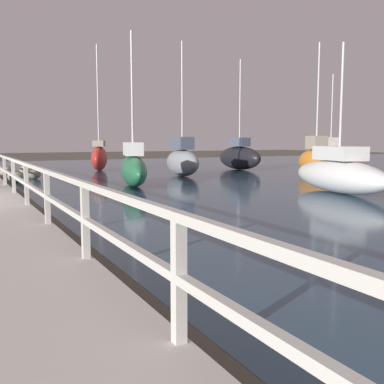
{
  "coord_description": "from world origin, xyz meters",
  "views": [
    {
      "loc": [
        0.31,
        -13.43,
        1.86
      ],
      "look_at": [
        5.53,
        -3.43,
        0.57
      ],
      "focal_mm": 42.0,
      "sensor_mm": 36.0,
      "label": 1
    }
  ],
  "objects_px": {
    "sailboat_orange": "(316,160)",
    "sailboat_red": "(99,157)",
    "sailboat_green": "(133,168)",
    "sailboat_gray": "(182,160)",
    "sailboat_yellow": "(330,155)",
    "sailboat_white": "(339,174)",
    "sailboat_black": "(239,156)"
  },
  "relations": [
    {
      "from": "sailboat_yellow",
      "to": "sailboat_black",
      "type": "relative_size",
      "value": 0.96
    },
    {
      "from": "sailboat_orange",
      "to": "sailboat_red",
      "type": "bearing_deg",
      "value": 145.44
    },
    {
      "from": "sailboat_yellow",
      "to": "sailboat_gray",
      "type": "bearing_deg",
      "value": -146.66
    },
    {
      "from": "sailboat_red",
      "to": "sailboat_gray",
      "type": "xyz_separation_m",
      "value": [
        2.6,
        -6.42,
        0.0
      ]
    },
    {
      "from": "sailboat_red",
      "to": "sailboat_black",
      "type": "bearing_deg",
      "value": 0.25
    },
    {
      "from": "sailboat_red",
      "to": "sailboat_gray",
      "type": "height_order",
      "value": "sailboat_red"
    },
    {
      "from": "sailboat_white",
      "to": "sailboat_red",
      "type": "height_order",
      "value": "sailboat_red"
    },
    {
      "from": "sailboat_black",
      "to": "sailboat_gray",
      "type": "distance_m",
      "value": 6.42
    },
    {
      "from": "sailboat_white",
      "to": "sailboat_black",
      "type": "height_order",
      "value": "sailboat_black"
    },
    {
      "from": "sailboat_orange",
      "to": "sailboat_white",
      "type": "relative_size",
      "value": 1.23
    },
    {
      "from": "sailboat_white",
      "to": "sailboat_gray",
      "type": "height_order",
      "value": "sailboat_gray"
    },
    {
      "from": "sailboat_black",
      "to": "sailboat_white",
      "type": "bearing_deg",
      "value": -113.54
    },
    {
      "from": "sailboat_orange",
      "to": "sailboat_green",
      "type": "relative_size",
      "value": 1.11
    },
    {
      "from": "sailboat_orange",
      "to": "sailboat_yellow",
      "type": "relative_size",
      "value": 1.04
    },
    {
      "from": "sailboat_black",
      "to": "sailboat_gray",
      "type": "bearing_deg",
      "value": -156.75
    },
    {
      "from": "sailboat_orange",
      "to": "sailboat_white",
      "type": "height_order",
      "value": "sailboat_orange"
    },
    {
      "from": "sailboat_yellow",
      "to": "sailboat_black",
      "type": "height_order",
      "value": "sailboat_black"
    },
    {
      "from": "sailboat_white",
      "to": "sailboat_gray",
      "type": "distance_m",
      "value": 9.5
    },
    {
      "from": "sailboat_black",
      "to": "sailboat_gray",
      "type": "xyz_separation_m",
      "value": [
        -5.63,
        -3.1,
        -0.0
      ]
    },
    {
      "from": "sailboat_yellow",
      "to": "sailboat_green",
      "type": "height_order",
      "value": "sailboat_yellow"
    },
    {
      "from": "sailboat_white",
      "to": "sailboat_red",
      "type": "bearing_deg",
      "value": 118.07
    },
    {
      "from": "sailboat_yellow",
      "to": "sailboat_white",
      "type": "xyz_separation_m",
      "value": [
        -12.28,
        -12.86,
        -0.16
      ]
    },
    {
      "from": "sailboat_green",
      "to": "sailboat_gray",
      "type": "relative_size",
      "value": 0.9
    },
    {
      "from": "sailboat_orange",
      "to": "sailboat_gray",
      "type": "bearing_deg",
      "value": 166.56
    },
    {
      "from": "sailboat_black",
      "to": "sailboat_yellow",
      "type": "bearing_deg",
      "value": -2.93
    },
    {
      "from": "sailboat_black",
      "to": "sailboat_gray",
      "type": "height_order",
      "value": "sailboat_black"
    },
    {
      "from": "sailboat_orange",
      "to": "sailboat_red",
      "type": "height_order",
      "value": "sailboat_red"
    },
    {
      "from": "sailboat_yellow",
      "to": "sailboat_gray",
      "type": "xyz_separation_m",
      "value": [
        -13.87,
        -3.49,
        0.01
      ]
    },
    {
      "from": "sailboat_gray",
      "to": "sailboat_white",
      "type": "bearing_deg",
      "value": -79.99
    },
    {
      "from": "sailboat_black",
      "to": "sailboat_gray",
      "type": "relative_size",
      "value": 1.0
    },
    {
      "from": "sailboat_white",
      "to": "sailboat_green",
      "type": "xyz_separation_m",
      "value": [
        -5.62,
        5.81,
        0.06
      ]
    },
    {
      "from": "sailboat_black",
      "to": "sailboat_red",
      "type": "bearing_deg",
      "value": 152.41
    }
  ]
}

